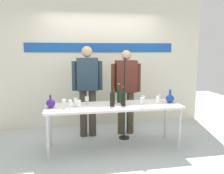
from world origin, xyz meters
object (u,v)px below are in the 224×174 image
Objects in this scene: wine_glass_left_0 at (70,103)px; wine_glass_left_3 at (76,100)px; wine_glass_left_1 at (64,102)px; microphone_stand at (124,112)px; wine_glass_left_2 at (87,99)px; wine_glass_right_0 at (158,100)px; decanter_blue_left at (51,103)px; wine_bottle_2 at (119,94)px; wine_glass_right_3 at (142,101)px; wine_bottle_3 at (113,96)px; presenter_left at (87,86)px; wine_glass_left_4 at (79,103)px; decanter_blue_right at (170,98)px; wine_glass_right_1 at (159,97)px; display_table at (114,108)px; wine_bottle_4 at (122,97)px; wine_bottle_1 at (112,98)px; presenter_right at (126,87)px; wine_glass_right_2 at (143,98)px; wine_bottle_0 at (124,98)px.

wine_glass_left_0 reaches higher than wine_glass_left_3.
wine_glass_left_1 is 1.27m from microphone_stand.
wine_glass_right_0 reaches higher than wine_glass_left_2.
decanter_blue_left is 0.62× the size of wine_bottle_2.
wine_glass_right_0 is 0.31m from wine_glass_right_3.
wine_glass_left_2 is 0.23m from wine_glass_left_3.
wine_bottle_3 is at bearing -148.88° from wine_bottle_2.
wine_glass_left_1 is at bearing 173.06° from wine_glass_right_3.
microphone_stand is (0.27, 0.29, -0.38)m from wine_bottle_3.
wine_glass_left_4 is (-0.20, -0.84, -0.14)m from presenter_left.
decanter_blue_right is 1.58× the size of wine_glass_right_0.
decanter_blue_left is 1.40× the size of wine_glass_left_1.
presenter_left reaches higher than decanter_blue_right.
microphone_stand reaches higher than wine_bottle_2.
wine_glass_right_1 is at bearing 64.43° from wine_glass_right_0.
wine_glass_right_3 is at bearing -6.94° from wine_glass_left_1.
wine_glass_left_0 is at bearing -150.60° from microphone_stand.
decanter_blue_left is 1.76m from wine_glass_right_0.
display_table is at bearing -2.42° from wine_glass_left_3.
wine_glass_left_1 is at bearing -119.32° from presenter_left.
wine_bottle_2 is at bearing 173.06° from wine_glass_right_1.
wine_bottle_4 is at bearing -174.43° from wine_glass_right_1.
wine_bottle_3 reaches higher than wine_glass_left_1.
wine_bottle_1 reaches higher than wine_glass_right_3.
presenter_right is 0.98m from wine_glass_left_2.
wine_bottle_0 is at bearing -163.98° from wine_glass_right_2.
wine_glass_left_0 is (-0.69, -0.09, -0.03)m from wine_bottle_1.
presenter_right is 12.47× the size of wine_glass_left_2.
microphone_stand is at bearing -109.76° from presenter_right.
wine_glass_right_3 is (0.40, -0.37, -0.02)m from wine_bottle_3.
wine_glass_right_0 is 1.02× the size of wine_glass_right_2.
wine_bottle_3 is 0.77m from wine_glass_right_0.
presenter_right is (1.42, 0.67, 0.12)m from decanter_blue_left.
wine_glass_left_3 is (-0.25, -0.65, -0.14)m from presenter_left.
wine_glass_right_3 is at bearing -57.30° from wine_bottle_2.
decanter_blue_right is 0.72× the size of wine_bottle_3.
wine_glass_right_2 is (0.39, -0.17, -0.04)m from wine_bottle_2.
microphone_stand reaches higher than wine_glass_right_1.
wine_bottle_4 is (-0.85, 0.03, 0.05)m from decanter_blue_right.
wine_bottle_4 is 0.37m from wine_glass_right_2.
decanter_blue_left reaches higher than wine_glass_left_1.
presenter_right is 4.97× the size of wine_bottle_2.
wine_glass_left_0 is 0.10× the size of microphone_stand.
wine_bottle_3 is at bearing -3.89° from wine_glass_left_2.
wine_glass_right_3 is at bearing -156.89° from decanter_blue_right.
wine_glass_right_0 is (1.54, -0.07, -0.01)m from wine_glass_left_1.
display_table is 16.80× the size of wine_glass_left_2.
wine_glass_left_0 is at bearing -112.31° from presenter_left.
wine_bottle_0 is 0.92× the size of wine_bottle_3.
wine_glass_right_0 is at bearing -2.76° from wine_glass_left_1.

